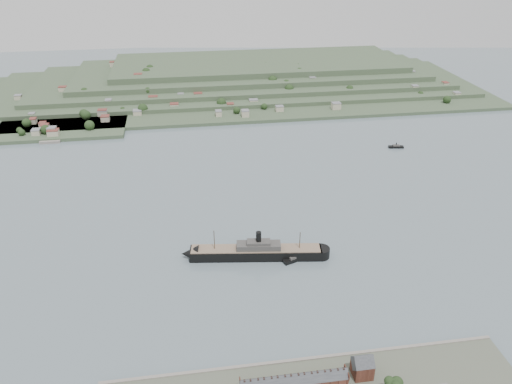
{
  "coord_description": "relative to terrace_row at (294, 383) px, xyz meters",
  "views": [
    {
      "loc": [
        -56.49,
        -341.84,
        211.7
      ],
      "look_at": [
        0.7,
        30.0,
        12.52
      ],
      "focal_mm": 35.0,
      "sensor_mm": 36.0,
      "label": 1
    }
  ],
  "objects": [
    {
      "name": "ground",
      "position": [
        10.0,
        168.02,
        -6.84
      ],
      "size": [
        1400.0,
        1400.0,
        0.0
      ],
      "primitive_type": "plane",
      "color": "slate",
      "rests_on": "ground"
    },
    {
      "name": "ferry_east",
      "position": [
        180.87,
        300.09,
        -5.39
      ],
      "size": [
        16.65,
        7.19,
        6.05
      ],
      "color": "black",
      "rests_on": "ground"
    },
    {
      "name": "far_peninsula",
      "position": [
        37.91,
        561.12,
        5.04
      ],
      "size": [
        760.0,
        309.0,
        30.0
      ],
      "color": "#33452E",
      "rests_on": "ground"
    },
    {
      "name": "tugboat",
      "position": [
        25.15,
        112.21,
        -5.02
      ],
      "size": [
        17.13,
        9.97,
        7.48
      ],
      "color": "black",
      "rests_on": "ground"
    },
    {
      "name": "terrace_row",
      "position": [
        0.0,
        0.0,
        0.0
      ],
      "size": [
        55.6,
        9.8,
        11.07
      ],
      "color": "#432218",
      "rests_on": "ground"
    },
    {
      "name": "steamship",
      "position": [
        -3.88,
        121.33,
        -2.07
      ],
      "size": [
        107.51,
        26.15,
        25.84
      ],
      "color": "black",
      "rests_on": "ground"
    },
    {
      "name": "gabled_building",
      "position": [
        37.5,
        4.02,
        1.34
      ],
      "size": [
        10.4,
        10.18,
        14.09
      ],
      "color": "#432218",
      "rests_on": "ground"
    }
  ]
}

